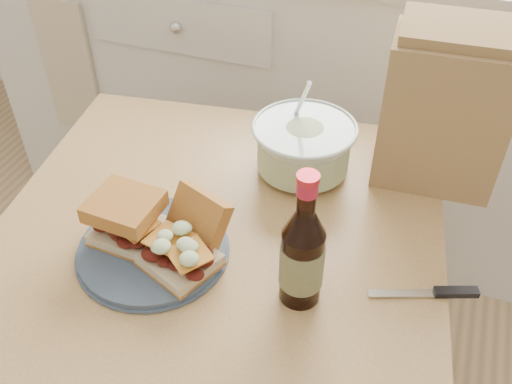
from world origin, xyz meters
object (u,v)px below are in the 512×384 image
(coleslaw_bowl, at_px, (303,149))
(beer_bottle, at_px, (302,255))
(dining_table, at_px, (219,267))
(paper_bag, at_px, (444,113))
(plate, at_px, (153,250))

(coleslaw_bowl, xyz_separation_m, beer_bottle, (0.09, -0.32, 0.04))
(dining_table, xyz_separation_m, coleslaw_bowl, (0.10, 0.23, 0.16))
(paper_bag, bearing_deg, dining_table, -142.49)
(dining_table, relative_size, paper_bag, 3.12)
(dining_table, height_order, coleslaw_bowl, coleslaw_bowl)
(coleslaw_bowl, distance_m, paper_bag, 0.28)
(plate, height_order, paper_bag, paper_bag)
(plate, xyz_separation_m, beer_bottle, (0.27, -0.00, 0.09))
(plate, relative_size, paper_bag, 0.87)
(coleslaw_bowl, bearing_deg, paper_bag, 16.99)
(dining_table, xyz_separation_m, plate, (-0.08, -0.09, 0.11))
(dining_table, bearing_deg, beer_bottle, -34.71)
(coleslaw_bowl, xyz_separation_m, paper_bag, (0.25, 0.08, 0.10))
(dining_table, distance_m, paper_bag, 0.52)
(plate, distance_m, coleslaw_bowl, 0.37)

